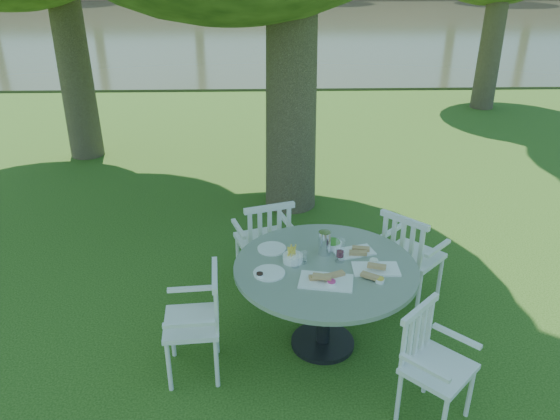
{
  "coord_description": "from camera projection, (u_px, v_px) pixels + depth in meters",
  "views": [
    {
      "loc": [
        -0.15,
        -4.68,
        3.16
      ],
      "look_at": [
        0.0,
        0.2,
        0.85
      ],
      "focal_mm": 35.0,
      "sensor_mm": 36.0,
      "label": 1
    }
  ],
  "objects": [
    {
      "name": "river",
      "position": [
        265.0,
        25.0,
        26.37
      ],
      "size": [
        100.0,
        28.0,
        0.12
      ],
      "primitive_type": "cube",
      "color": "#2C311D",
      "rests_on": "ground"
    },
    {
      "name": "tableware",
      "position": [
        322.0,
        258.0,
        4.55
      ],
      "size": [
        1.19,
        0.83,
        0.21
      ],
      "color": "white",
      "rests_on": "table"
    },
    {
      "name": "ground",
      "position": [
        281.0,
        293.0,
        5.59
      ],
      "size": [
        140.0,
        140.0,
        0.0
      ],
      "primitive_type": "plane",
      "color": "#193A0C",
      "rests_on": "ground"
    },
    {
      "name": "chair_se",
      "position": [
        428.0,
        356.0,
        3.92
      ],
      "size": [
        0.63,
        0.63,
        0.91
      ],
      "rotation": [
        0.0,
        0.0,
        0.78
      ],
      "color": "silver",
      "rests_on": "ground"
    },
    {
      "name": "chair_ne",
      "position": [
        407.0,
        253.0,
        5.18
      ],
      "size": [
        0.68,
        0.69,
        0.99
      ],
      "rotation": [
        0.0,
        0.0,
        -3.94
      ],
      "color": "silver",
      "rests_on": "ground"
    },
    {
      "name": "table",
      "position": [
        325.0,
        280.0,
        4.58
      ],
      "size": [
        1.53,
        1.53,
        0.81
      ],
      "color": "black",
      "rests_on": "ground"
    },
    {
      "name": "chair_sw",
      "position": [
        203.0,
        315.0,
        4.34
      ],
      "size": [
        0.48,
        0.51,
        0.94
      ],
      "rotation": [
        0.0,
        0.0,
        -1.49
      ],
      "color": "silver",
      "rests_on": "ground"
    },
    {
      "name": "chair_nw",
      "position": [
        266.0,
        238.0,
        5.43
      ],
      "size": [
        0.62,
        0.6,
        0.99
      ],
      "rotation": [
        0.0,
        0.0,
        -2.83
      ],
      "color": "silver",
      "rests_on": "ground"
    }
  ]
}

